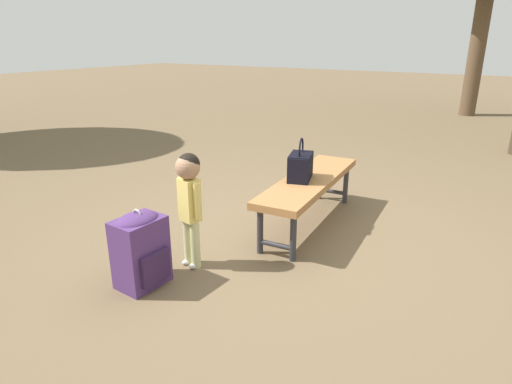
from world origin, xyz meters
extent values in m
plane|color=brown|center=(0.00, 0.00, 0.00)|extent=(40.00, 40.00, 0.00)
cube|color=#9E6B3D|center=(-0.43, 0.13, 0.42)|extent=(1.63, 0.52, 0.06)
cylinder|color=#2D2D33|center=(0.25, 0.32, 0.20)|extent=(0.05, 0.05, 0.39)
cylinder|color=#2D2D33|center=(0.28, 0.04, 0.20)|extent=(0.05, 0.05, 0.39)
cylinder|color=#2D2D33|center=(-1.14, 0.21, 0.20)|extent=(0.05, 0.05, 0.39)
cylinder|color=#2D2D33|center=(-1.12, -0.07, 0.20)|extent=(0.05, 0.05, 0.39)
cylinder|color=#2D2D33|center=(0.27, 0.18, 0.10)|extent=(0.06, 0.28, 0.04)
cylinder|color=#2D2D33|center=(-1.13, 0.07, 0.10)|extent=(0.06, 0.28, 0.04)
cube|color=black|center=(-0.35, 0.07, 0.56)|extent=(0.36, 0.27, 0.22)
cube|color=black|center=(-0.35, 0.07, 0.67)|extent=(0.33, 0.26, 0.02)
torus|color=black|center=(-0.35, 0.07, 0.72)|extent=(0.19, 0.07, 0.20)
cylinder|color=#CCCC8C|center=(0.72, -0.25, 0.18)|extent=(0.07, 0.07, 0.37)
cylinder|color=#CCCC8C|center=(0.70, -0.33, 0.18)|extent=(0.07, 0.07, 0.37)
ellipsoid|color=white|center=(0.74, -0.25, 0.02)|extent=(0.10, 0.07, 0.04)
ellipsoid|color=white|center=(0.72, -0.33, 0.02)|extent=(0.10, 0.07, 0.04)
cube|color=#E5CC66|center=(0.71, -0.29, 0.52)|extent=(0.14, 0.16, 0.31)
cylinder|color=#E5CC66|center=(0.73, -0.20, 0.54)|extent=(0.05, 0.05, 0.27)
cylinder|color=#E5CC66|center=(0.69, -0.38, 0.54)|extent=(0.05, 0.05, 0.27)
sphere|color=#A57A5B|center=(0.71, -0.29, 0.77)|extent=(0.17, 0.17, 0.17)
sphere|color=black|center=(0.70, -0.29, 0.79)|extent=(0.16, 0.16, 0.16)
cube|color=#4C2D66|center=(1.10, -0.41, 0.24)|extent=(0.35, 0.26, 0.49)
ellipsoid|color=#4C2D66|center=(1.10, -0.41, 0.48)|extent=(0.33, 0.25, 0.11)
cube|color=#311D42|center=(1.11, -0.27, 0.17)|extent=(0.23, 0.05, 0.22)
cube|color=#311D42|center=(1.01, -0.54, 0.24)|extent=(0.06, 0.03, 0.41)
cube|color=#311D42|center=(1.16, -0.55, 0.24)|extent=(0.06, 0.03, 0.41)
torus|color=#B2B2B7|center=(1.10, -0.41, 0.52)|extent=(0.02, 0.08, 0.08)
cylinder|color=brown|center=(-7.76, 0.55, 1.50)|extent=(0.33, 0.33, 2.99)
camera|label=1|loc=(2.94, 1.64, 1.62)|focal=30.50mm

